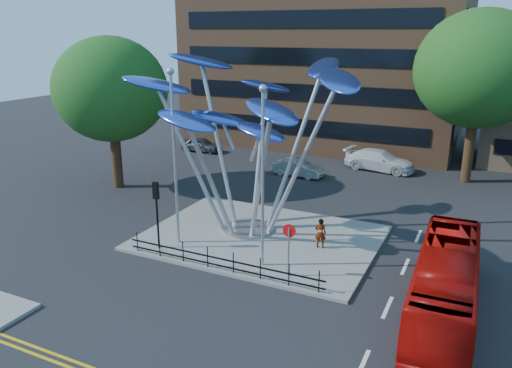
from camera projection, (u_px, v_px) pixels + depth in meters
The scene contains 15 objects.
ground at pixel (221, 294), 20.90m from camera, with size 120.00×120.00×0.00m, color black.
traffic_island at pixel (261, 238), 26.46m from camera, with size 12.00×9.00×0.15m, color slate.
tree_right at pixel (479, 69), 34.14m from camera, with size 8.80×8.80×12.11m.
tree_left at pixel (111, 90), 33.32m from camera, with size 7.60×7.60×10.32m.
leaf_sculpture at pixel (248, 106), 25.48m from camera, with size 12.72×9.54×9.51m.
street_lamp_left at pixel (174, 143), 24.20m from camera, with size 0.36×0.36×8.80m.
street_lamp_right at pixel (263, 162), 21.77m from camera, with size 0.36×0.36×8.30m.
traffic_light_island at pixel (156, 201), 24.36m from camera, with size 0.28×0.18×3.42m.
no_entry_sign_island at pixel (289, 241), 21.70m from camera, with size 0.60×0.10×2.45m.
pedestrian_railing_front at pixel (220, 262), 22.62m from camera, with size 10.00×0.06×1.00m.
red_bus at pixel (446, 282), 19.26m from camera, with size 2.19×9.36×2.61m, color #A30B07.
pedestrian at pixel (320, 233), 24.85m from camera, with size 0.56×0.37×1.54m, color gray.
parked_car_left at pixel (201, 145), 45.35m from camera, with size 1.53×3.79×1.29m, color #414349.
parked_car_mid at pixel (298, 168), 37.68m from camera, with size 1.36×3.90×1.29m, color #9EA0A5.
parked_car_right at pixel (380, 160), 39.26m from camera, with size 2.24×5.52×1.60m, color silver.
Camera 1 is at (9.40, -16.12, 10.60)m, focal length 35.00 mm.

